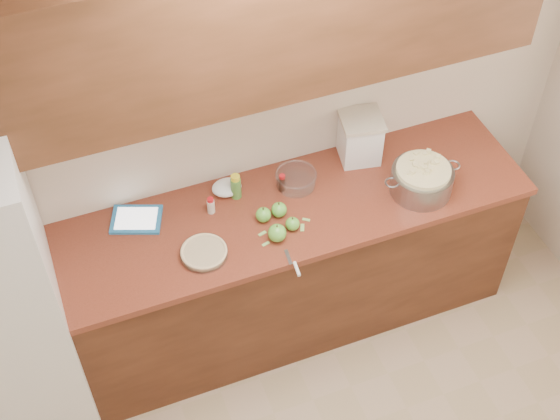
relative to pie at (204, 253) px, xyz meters
name	(u,v)px	position (x,y,z in m)	size (l,w,h in m)	color
counter_run	(275,269)	(0.41, 0.14, -0.48)	(2.64, 0.68, 0.92)	#582C18
upper_cabinets	(260,19)	(0.41, 0.30, 1.01)	(2.60, 0.34, 0.70)	brown
pie	(204,253)	(0.00, 0.00, 0.00)	(0.23, 0.23, 0.04)	silver
colander	(422,180)	(1.16, 0.01, 0.06)	(0.42, 0.32, 0.16)	gray
flour_canister	(360,137)	(0.97, 0.36, 0.11)	(0.25, 0.25, 0.26)	white
tablet	(136,219)	(-0.25, 0.33, -0.01)	(0.29, 0.26, 0.02)	#216BA2
paring_knife	(296,267)	(0.38, -0.23, -0.01)	(0.03, 0.17, 0.02)	gray
lemon_bottle	(236,187)	(0.27, 0.31, 0.05)	(0.05, 0.05, 0.15)	#4C8C38
cinnamon_shaker	(211,206)	(0.12, 0.25, 0.03)	(0.04, 0.04, 0.09)	beige
vanilla_bottle	(282,183)	(0.50, 0.27, 0.03)	(0.04, 0.04, 0.10)	black
mixing_bowl	(296,178)	(0.58, 0.28, 0.02)	(0.21, 0.21, 0.08)	silver
paper_towel	(227,187)	(0.23, 0.36, 0.01)	(0.15, 0.13, 0.06)	white
apple_left	(263,215)	(0.34, 0.11, 0.02)	(0.08, 0.08, 0.09)	#5DB038
apple_center	(279,210)	(0.42, 0.11, 0.02)	(0.08, 0.08, 0.09)	#5DB038
apple_front	(277,233)	(0.36, -0.03, 0.03)	(0.09, 0.09, 0.10)	#5DB038
apple_extra	(292,224)	(0.45, 0.00, 0.02)	(0.07, 0.07, 0.08)	#5DB038
peel_a	(306,220)	(0.54, 0.03, -0.02)	(0.04, 0.02, 0.00)	#90C861
peel_b	(266,244)	(0.30, -0.04, -0.02)	(0.04, 0.02, 0.00)	#90C861
peel_c	(302,228)	(0.50, -0.01, -0.02)	(0.05, 0.02, 0.00)	#90C861
peel_d	(262,234)	(0.30, 0.03, -0.02)	(0.04, 0.02, 0.00)	#90C861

